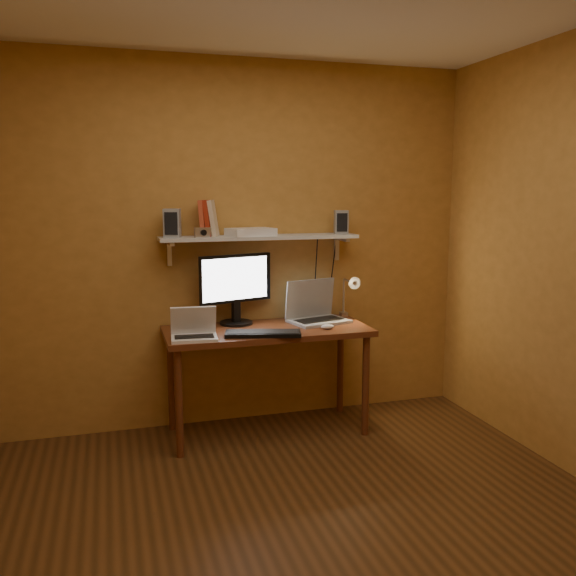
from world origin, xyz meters
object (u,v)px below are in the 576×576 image
object	(u,v)px
desk	(267,340)
speaker_right	(341,222)
shelf_camera	(203,232)
wall_shelf	(260,238)
desk_lamp	(350,291)
netbook	(194,330)
monitor	(236,285)
speaker_left	(172,223)
router	(251,232)
keyboard	(263,334)
laptop	(315,311)
mouse	(328,327)

from	to	relation	value
desk	speaker_right	world-z (taller)	speaker_right
shelf_camera	wall_shelf	bearing A→B (deg)	8.97
desk_lamp	wall_shelf	bearing A→B (deg)	174.12
desk	netbook	bearing A→B (deg)	-163.25
netbook	desk_lamp	distance (m)	1.23
wall_shelf	shelf_camera	distance (m)	0.42
wall_shelf	monitor	bearing A→B (deg)	-179.41
speaker_left	router	size ratio (longest dim) A/B	0.61
wall_shelf	keyboard	distance (m)	0.72
speaker_right	router	xyz separation A→B (m)	(-0.67, 0.01, -0.06)
speaker_left	wall_shelf	bearing A→B (deg)	14.79
desk	netbook	world-z (taller)	netbook
wall_shelf	speaker_left	size ratio (longest dim) A/B	7.29
laptop	netbook	distance (m)	0.96
speaker_left	desk	bearing A→B (deg)	-3.04
router	wall_shelf	bearing A→B (deg)	-2.78
wall_shelf	shelf_camera	bearing A→B (deg)	-171.03
monitor	netbook	world-z (taller)	monitor
wall_shelf	keyboard	xyz separation A→B (m)	(-0.08, -0.39, -0.60)
desk_lamp	laptop	bearing A→B (deg)	-179.59
laptop	speaker_right	bearing A→B (deg)	2.41
desk_lamp	speaker_left	bearing A→B (deg)	177.27
speaker_right	router	bearing A→B (deg)	-168.26
wall_shelf	mouse	distance (m)	0.79
monitor	router	size ratio (longest dim) A/B	1.71
desk	keyboard	size ratio (longest dim) A/B	2.84
monitor	desk_lamp	distance (m)	0.84
laptop	shelf_camera	size ratio (longest dim) A/B	3.97
speaker_left	keyboard	bearing A→B (deg)	-22.27
keyboard	shelf_camera	size ratio (longest dim) A/B	4.29
keyboard	speaker_right	distance (m)	1.05
keyboard	desk_lamp	world-z (taller)	desk_lamp
desk	speaker_left	bearing A→B (deg)	162.90
desk	keyboard	bearing A→B (deg)	-111.38
desk_lamp	router	xyz separation A→B (m)	(-0.72, 0.07, 0.44)
laptop	monitor	bearing A→B (deg)	158.91
keyboard	shelf_camera	bearing A→B (deg)	149.61
desk	netbook	size ratio (longest dim) A/B	4.58
keyboard	desk_lamp	bearing A→B (deg)	38.41
speaker_right	speaker_left	bearing A→B (deg)	-167.48
monitor	mouse	xyz separation A→B (m)	(0.57, -0.33, -0.26)
desk	speaker_left	xyz separation A→B (m)	(-0.61, 0.19, 0.81)
laptop	speaker_right	distance (m)	0.67
laptop	speaker_left	size ratio (longest dim) A/B	2.38
desk_lamp	speaker_left	size ratio (longest dim) A/B	1.95
keyboard	speaker_right	bearing A→B (deg)	44.10
monitor	speaker_right	xyz separation A→B (m)	(0.79, -0.00, 0.43)
desk	netbook	xyz separation A→B (m)	(-0.52, -0.16, 0.14)
desk	speaker_left	world-z (taller)	speaker_left
wall_shelf	speaker_left	world-z (taller)	speaker_left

